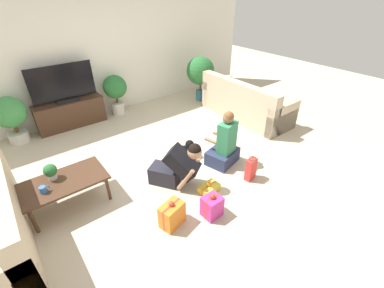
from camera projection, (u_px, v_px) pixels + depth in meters
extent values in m
plane|color=beige|center=(163.00, 163.00, 4.40)|extent=(16.00, 16.00, 0.00)
cube|color=white|center=(93.00, 56.00, 5.46)|extent=(8.40, 0.06, 2.60)
cube|color=#C6B293|center=(1.00, 193.00, 2.82)|extent=(0.20, 2.09, 0.42)
cube|color=#C6B293|center=(246.00, 107.00, 5.83)|extent=(0.84, 2.09, 0.46)
cube|color=#C6B293|center=(238.00, 92.00, 5.43)|extent=(0.20, 2.09, 0.42)
cube|color=#C6B293|center=(282.00, 119.00, 5.14)|extent=(0.84, 0.16, 0.64)
cube|color=#C6B293|center=(217.00, 91.00, 6.43)|extent=(0.84, 0.16, 0.64)
cube|color=#3366AD|center=(257.00, 97.00, 5.33)|extent=(0.18, 0.34, 0.32)
cube|color=#EACC4C|center=(232.00, 88.00, 5.80)|extent=(0.18, 0.34, 0.32)
cube|color=#472D1E|center=(64.00, 181.00, 3.39)|extent=(1.06, 0.61, 0.03)
cylinder|color=#472D1E|center=(33.00, 221.00, 3.09)|extent=(0.04, 0.04, 0.39)
cylinder|color=#472D1E|center=(108.00, 188.00, 3.58)|extent=(0.04, 0.04, 0.39)
cylinder|color=#472D1E|center=(26.00, 198.00, 3.42)|extent=(0.04, 0.04, 0.39)
cylinder|color=#472D1E|center=(95.00, 171.00, 3.91)|extent=(0.04, 0.04, 0.39)
cube|color=#472D1E|center=(71.00, 113.00, 5.42)|extent=(1.35, 0.39, 0.56)
cube|color=black|center=(67.00, 100.00, 5.26)|extent=(0.43, 0.20, 0.05)
cube|color=black|center=(62.00, 82.00, 5.06)|extent=(1.22, 0.03, 0.70)
cylinder|color=#336B84|center=(200.00, 95.00, 6.71)|extent=(0.22, 0.22, 0.27)
cylinder|color=brown|center=(200.00, 86.00, 6.58)|extent=(0.04, 0.04, 0.21)
sphere|color=#286B33|center=(200.00, 71.00, 6.37)|extent=(0.69, 0.69, 0.69)
cylinder|color=beige|center=(19.00, 137.00, 4.95)|extent=(0.35, 0.35, 0.20)
cylinder|color=brown|center=(16.00, 128.00, 4.85)|extent=(0.06, 0.06, 0.17)
sphere|color=#3D8E47|center=(9.00, 112.00, 4.67)|extent=(0.58, 0.58, 0.58)
cylinder|color=beige|center=(118.00, 108.00, 6.00)|extent=(0.29, 0.29, 0.27)
cylinder|color=brown|center=(117.00, 99.00, 5.88)|extent=(0.05, 0.05, 0.16)
sphere|color=#286B33|center=(115.00, 87.00, 5.72)|extent=(0.52, 0.52, 0.52)
cube|color=#23232D|center=(165.00, 174.00, 3.93)|extent=(0.48, 0.53, 0.28)
cube|color=black|center=(182.00, 162.00, 3.69)|extent=(0.55, 0.60, 0.47)
sphere|color=tan|center=(195.00, 152.00, 3.52)|extent=(0.20, 0.20, 0.20)
sphere|color=black|center=(195.00, 150.00, 3.50)|extent=(0.19, 0.19, 0.19)
cylinder|color=tan|center=(186.00, 180.00, 3.65)|extent=(0.20, 0.26, 0.41)
cylinder|color=tan|center=(192.00, 168.00, 3.88)|extent=(0.20, 0.26, 0.41)
cube|color=#283351|center=(222.00, 156.00, 4.37)|extent=(0.60, 0.52, 0.24)
cube|color=#338456|center=(227.00, 138.00, 4.13)|extent=(0.36, 0.27, 0.54)
sphere|color=#8E6647|center=(228.00, 118.00, 3.95)|extent=(0.18, 0.18, 0.18)
sphere|color=brown|center=(229.00, 116.00, 3.93)|extent=(0.16, 0.16, 0.16)
cylinder|color=#8E6647|center=(220.00, 135.00, 4.37)|extent=(0.12, 0.27, 0.06)
cylinder|color=#8E6647|center=(212.00, 141.00, 4.20)|extent=(0.12, 0.27, 0.06)
ellipsoid|color=black|center=(181.00, 152.00, 4.33)|extent=(0.37, 0.22, 0.18)
sphere|color=black|center=(190.00, 144.00, 4.44)|extent=(0.15, 0.15, 0.15)
sphere|color=olive|center=(192.00, 144.00, 4.48)|extent=(0.07, 0.07, 0.07)
cylinder|color=black|center=(173.00, 155.00, 4.18)|extent=(0.11, 0.05, 0.11)
cylinder|color=olive|center=(188.00, 157.00, 4.45)|extent=(0.04, 0.04, 0.12)
cylinder|color=olive|center=(184.00, 155.00, 4.51)|extent=(0.04, 0.04, 0.12)
cylinder|color=olive|center=(179.00, 163.00, 4.31)|extent=(0.04, 0.04, 0.12)
cylinder|color=olive|center=(175.00, 161.00, 4.37)|extent=(0.04, 0.04, 0.12)
cube|color=orange|center=(172.00, 215.00, 3.22)|extent=(0.35, 0.27, 0.33)
cube|color=red|center=(172.00, 215.00, 3.22)|extent=(0.31, 0.11, 0.33)
sphere|color=red|center=(171.00, 204.00, 3.12)|extent=(0.07, 0.07, 0.07)
cube|color=#CC3389|center=(212.00, 206.00, 3.35)|extent=(0.25, 0.22, 0.30)
cube|color=red|center=(212.00, 206.00, 3.35)|extent=(0.24, 0.04, 0.30)
sphere|color=red|center=(212.00, 197.00, 3.26)|extent=(0.07, 0.07, 0.07)
cube|color=yellow|center=(209.00, 188.00, 3.79)|extent=(0.32, 0.22, 0.10)
cube|color=orange|center=(209.00, 188.00, 3.79)|extent=(0.30, 0.06, 0.10)
sphere|color=orange|center=(209.00, 184.00, 3.75)|extent=(0.07, 0.07, 0.07)
cube|color=red|center=(251.00, 169.00, 3.96)|extent=(0.19, 0.12, 0.37)
torus|color=#4C3823|center=(252.00, 158.00, 3.85)|extent=(0.13, 0.13, 0.01)
cylinder|color=#386BAD|center=(43.00, 190.00, 3.16)|extent=(0.08, 0.08, 0.09)
torus|color=#386BAD|center=(47.00, 188.00, 3.19)|extent=(0.06, 0.01, 0.06)
cylinder|color=beige|center=(52.00, 176.00, 3.39)|extent=(0.11, 0.11, 0.07)
sphere|color=#286B33|center=(50.00, 170.00, 3.34)|extent=(0.17, 0.17, 0.17)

